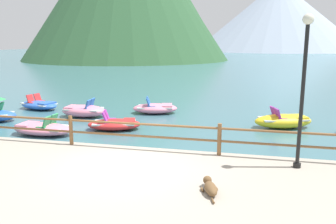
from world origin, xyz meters
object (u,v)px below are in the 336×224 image
object	(u,v)px
lamp_post	(304,77)
pedal_boat_6	(155,108)
dog_resting	(210,187)
pedal_boat_7	(115,124)
pedal_boat_3	(84,111)
pedal_boat_0	(42,129)
pedal_boat_4	(283,121)
pedal_boat_1	(39,105)

from	to	relation	value
lamp_post	pedal_boat_6	world-z (taller)	lamp_post
dog_resting	pedal_boat_7	distance (m)	7.86
pedal_boat_3	pedal_boat_7	world-z (taller)	pedal_boat_3
lamp_post	pedal_boat_0	world-z (taller)	lamp_post
pedal_boat_4	pedal_boat_7	distance (m)	7.27
pedal_boat_0	pedal_boat_6	distance (m)	6.11
lamp_post	pedal_boat_1	distance (m)	14.84
pedal_boat_0	pedal_boat_4	distance (m)	10.10
pedal_boat_0	lamp_post	bearing A→B (deg)	-16.24
pedal_boat_3	pedal_boat_7	bearing A→B (deg)	-39.75
pedal_boat_0	pedal_boat_7	xyz separation A→B (m)	(2.52, 1.43, -0.01)
pedal_boat_0	pedal_boat_3	bearing A→B (deg)	88.82
pedal_boat_1	pedal_boat_7	world-z (taller)	pedal_boat_1
dog_resting	pedal_boat_3	size ratio (longest dim) A/B	0.46
pedal_boat_7	dog_resting	bearing A→B (deg)	-52.79
pedal_boat_6	pedal_boat_7	distance (m)	3.78
pedal_boat_3	pedal_boat_0	bearing A→B (deg)	-91.18
lamp_post	pedal_boat_6	distance (m)	10.22
pedal_boat_3	pedal_boat_4	bearing A→B (deg)	-0.54
pedal_boat_4	pedal_boat_7	bearing A→B (deg)	-164.47
pedal_boat_4	pedal_boat_6	xyz separation A→B (m)	(-6.21, 1.76, -0.05)
dog_resting	pedal_boat_6	world-z (taller)	pedal_boat_6
pedal_boat_0	pedal_boat_4	world-z (taller)	pedal_boat_4
pedal_boat_3	pedal_boat_6	distance (m)	3.64
lamp_post	dog_resting	bearing A→B (deg)	-134.70
pedal_boat_4	pedal_boat_1	bearing A→B (deg)	173.93
pedal_boat_0	pedal_boat_7	size ratio (longest dim) A/B	1.03
pedal_boat_1	pedal_boat_4	size ratio (longest dim) A/B	0.96
pedal_boat_0	pedal_boat_1	xyz separation A→B (m)	(-3.23, 4.74, -0.00)
pedal_boat_1	pedal_boat_4	bearing A→B (deg)	-6.07
dog_resting	pedal_boat_4	world-z (taller)	pedal_boat_4
pedal_boat_4	pedal_boat_6	bearing A→B (deg)	164.23
lamp_post	pedal_boat_3	size ratio (longest dim) A/B	1.73
lamp_post	pedal_boat_7	distance (m)	8.39
pedal_boat_0	pedal_boat_6	xyz separation A→B (m)	(3.31, 5.14, 0.02)
lamp_post	dog_resting	distance (m)	3.72
pedal_boat_4	pedal_boat_3	bearing A→B (deg)	179.46
pedal_boat_0	pedal_boat_7	bearing A→B (deg)	29.67
lamp_post	pedal_boat_0	xyz separation A→B (m)	(-9.34, 2.72, -2.54)
lamp_post	pedal_boat_3	xyz separation A→B (m)	(-9.27, 6.19, -2.48)
pedal_boat_1	lamp_post	bearing A→B (deg)	-30.67
pedal_boat_3	pedal_boat_6	size ratio (longest dim) A/B	0.90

